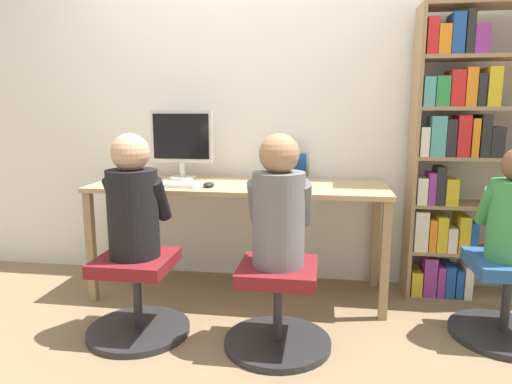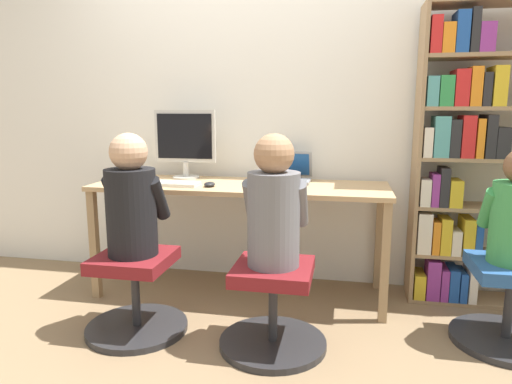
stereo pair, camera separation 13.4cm
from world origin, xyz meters
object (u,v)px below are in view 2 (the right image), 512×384
laptop (288,175)px  bookshelf (471,159)px  office_chair_left (136,295)px  office_chair_right (273,308)px  desktop_monitor (185,142)px  keyboard (166,183)px  person_at_monitor (131,201)px  office_chair_side (509,305)px  person_at_laptop (274,207)px

laptop → bookshelf: bearing=-1.6°
office_chair_left → office_chair_right: (0.79, -0.02, 0.00)m
office_chair_left → office_chair_right: same height
desktop_monitor → keyboard: (-0.02, -0.32, -0.25)m
desktop_monitor → bookshelf: size_ratio=0.26×
office_chair_left → keyboard: bearing=91.0°
desktop_monitor → person_at_monitor: (-0.01, -0.83, -0.26)m
person_at_monitor → keyboard: bearing=91.0°
desktop_monitor → office_chair_left: bearing=-90.9°
bookshelf → keyboard: bearing=-171.4°
office_chair_right → office_chair_side: (1.23, 0.28, 0.00)m
laptop → desktop_monitor: bearing=179.9°
person_at_laptop → person_at_monitor: bearing=178.5°
keyboard → office_chair_side: keyboard is taller
laptop → office_chair_side: laptop is taller
office_chair_right → office_chair_left: bearing=178.5°
desktop_monitor → office_chair_left: (-0.01, -0.83, -0.80)m
office_chair_right → person_at_monitor: size_ratio=0.85×
laptop → person_at_laptop: (0.04, -0.85, -0.04)m
keyboard → bookshelf: size_ratio=0.23×
keyboard → desktop_monitor: bearing=86.2°
keyboard → person_at_monitor: 0.51m
desktop_monitor → office_chair_side: 2.23m
bookshelf → office_chair_side: (0.11, -0.54, -0.73)m
laptop → bookshelf: 1.16m
laptop → person_at_monitor: (-0.75, -0.83, -0.04)m
keyboard → office_chair_left: 0.75m
office_chair_right → desktop_monitor: bearing=132.3°
desktop_monitor → person_at_monitor: bearing=-90.9°
keyboard → person_at_monitor: bearing=-89.0°
keyboard → office_chair_right: size_ratio=0.77×
person_at_laptop → laptop: bearing=92.7°
bookshelf → office_chair_right: bearing=-143.7°
desktop_monitor → person_at_laptop: (0.78, -0.85, -0.25)m
desktop_monitor → person_at_monitor: size_ratio=0.72×
person_at_monitor → office_chair_side: size_ratio=1.17×
keyboard → person_at_laptop: size_ratio=0.65×
desktop_monitor → person_at_laptop: desktop_monitor is taller
keyboard → office_chair_right: (0.80, -0.53, -0.55)m
office_chair_left → office_chair_right: size_ratio=1.00×
office_chair_right → person_at_monitor: 0.96m
laptop → office_chair_side: size_ratio=0.55×
laptop → person_at_monitor: 1.12m
person_at_monitor → person_at_laptop: 0.79m
desktop_monitor → office_chair_right: 1.40m
bookshelf → office_chair_side: bookshelf is taller
keyboard → person_at_laptop: 0.96m
laptop → office_chair_side: bearing=-24.3°
office_chair_left → bookshelf: bookshelf is taller
office_chair_left → desktop_monitor: bearing=89.1°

